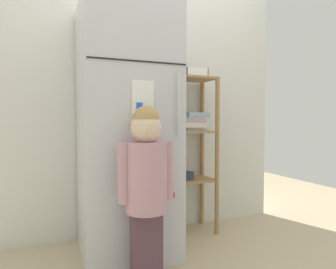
% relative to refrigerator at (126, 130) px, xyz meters
% --- Properties ---
extents(ground_plane, '(6.00, 6.00, 0.00)m').
position_rel_refrigerator_xyz_m(ground_plane, '(0.24, -0.02, -0.89)').
color(ground_plane, tan).
extents(kitchen_wall_back, '(2.56, 0.03, 2.28)m').
position_rel_refrigerator_xyz_m(kitchen_wall_back, '(0.24, 0.36, 0.25)').
color(kitchen_wall_back, silver).
rests_on(kitchen_wall_back, ground).
extents(refrigerator, '(0.64, 0.70, 1.78)m').
position_rel_refrigerator_xyz_m(refrigerator, '(0.00, 0.00, 0.00)').
color(refrigerator, silver).
rests_on(refrigerator, ground).
extents(child_standing, '(0.34, 0.25, 1.04)m').
position_rel_refrigerator_xyz_m(child_standing, '(0.00, -0.46, -0.26)').
color(child_standing, '#593B46').
rests_on(child_standing, ground).
extents(pantry_shelf_unit, '(0.36, 0.30, 1.32)m').
position_rel_refrigerator_xyz_m(pantry_shelf_unit, '(0.62, 0.18, -0.10)').
color(pantry_shelf_unit, '#9E7247').
rests_on(pantry_shelf_unit, ground).
extents(fruit_bin, '(0.20, 0.16, 0.07)m').
position_rel_refrigerator_xyz_m(fruit_bin, '(0.63, 0.18, 0.46)').
color(fruit_bin, white).
rests_on(fruit_bin, pantry_shelf_unit).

